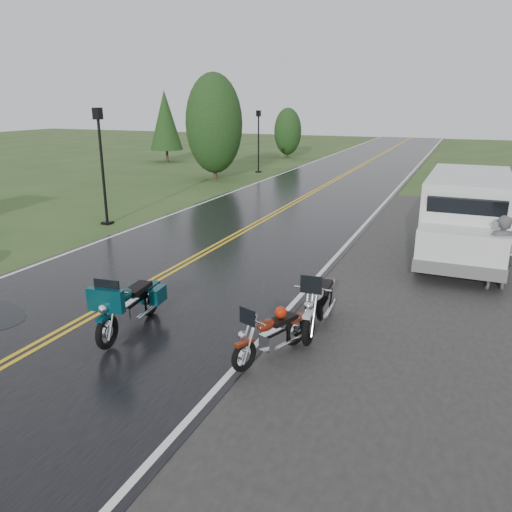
{
  "coord_description": "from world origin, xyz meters",
  "views": [
    {
      "loc": [
        7.11,
        -8.21,
        4.44
      ],
      "look_at": [
        2.8,
        2.0,
        1.0
      ],
      "focal_mm": 35.0,
      "sensor_mm": 36.0,
      "label": 1
    }
  ],
  "objects_px": {
    "van_white": "(425,228)",
    "lamp_post_near_left": "(102,167)",
    "motorcycle_red": "(244,345)",
    "motorcycle_silver": "(309,315)",
    "lamp_post_far_left": "(259,142)",
    "person_at_van": "(498,254)",
    "motorcycle_teal": "(106,318)"
  },
  "relations": [
    {
      "from": "motorcycle_red",
      "to": "van_white",
      "type": "relative_size",
      "value": 0.3
    },
    {
      "from": "motorcycle_red",
      "to": "van_white",
      "type": "distance_m",
      "value": 7.09
    },
    {
      "from": "motorcycle_teal",
      "to": "person_at_van",
      "type": "distance_m",
      "value": 9.16
    },
    {
      "from": "person_at_van",
      "to": "lamp_post_near_left",
      "type": "bearing_deg",
      "value": -27.8
    },
    {
      "from": "motorcycle_teal",
      "to": "van_white",
      "type": "xyz_separation_m",
      "value": [
        4.9,
        6.92,
        0.57
      ]
    },
    {
      "from": "motorcycle_teal",
      "to": "van_white",
      "type": "distance_m",
      "value": 8.5
    },
    {
      "from": "motorcycle_red",
      "to": "lamp_post_near_left",
      "type": "distance_m",
      "value": 12.28
    },
    {
      "from": "motorcycle_teal",
      "to": "motorcycle_silver",
      "type": "bearing_deg",
      "value": 18.7
    },
    {
      "from": "motorcycle_red",
      "to": "motorcycle_teal",
      "type": "xyz_separation_m",
      "value": [
        -2.65,
        -0.24,
        0.11
      ]
    },
    {
      "from": "motorcycle_silver",
      "to": "van_white",
      "type": "relative_size",
      "value": 0.36
    },
    {
      "from": "motorcycle_silver",
      "to": "lamp_post_near_left",
      "type": "relative_size",
      "value": 0.52
    },
    {
      "from": "motorcycle_red",
      "to": "lamp_post_near_left",
      "type": "height_order",
      "value": "lamp_post_near_left"
    },
    {
      "from": "person_at_van",
      "to": "lamp_post_far_left",
      "type": "height_order",
      "value": "lamp_post_far_left"
    },
    {
      "from": "person_at_van",
      "to": "lamp_post_far_left",
      "type": "bearing_deg",
      "value": -71.83
    },
    {
      "from": "motorcycle_silver",
      "to": "lamp_post_far_left",
      "type": "distance_m",
      "value": 24.46
    },
    {
      "from": "motorcycle_red",
      "to": "motorcycle_silver",
      "type": "relative_size",
      "value": 0.84
    },
    {
      "from": "person_at_van",
      "to": "lamp_post_far_left",
      "type": "distance_m",
      "value": 22.16
    },
    {
      "from": "motorcycle_silver",
      "to": "motorcycle_red",
      "type": "bearing_deg",
      "value": -121.46
    },
    {
      "from": "motorcycle_silver",
      "to": "van_white",
      "type": "height_order",
      "value": "van_white"
    },
    {
      "from": "van_white",
      "to": "motorcycle_teal",
      "type": "bearing_deg",
      "value": -124.58
    },
    {
      "from": "van_white",
      "to": "lamp_post_near_left",
      "type": "xyz_separation_m",
      "value": [
        -11.49,
        1.24,
        0.91
      ]
    },
    {
      "from": "motorcycle_teal",
      "to": "lamp_post_near_left",
      "type": "relative_size",
      "value": 0.52
    },
    {
      "from": "lamp_post_far_left",
      "to": "lamp_post_near_left",
      "type": "bearing_deg",
      "value": -88.97
    },
    {
      "from": "motorcycle_silver",
      "to": "person_at_van",
      "type": "bearing_deg",
      "value": 51.37
    },
    {
      "from": "van_white",
      "to": "lamp_post_near_left",
      "type": "distance_m",
      "value": 11.59
    },
    {
      "from": "van_white",
      "to": "person_at_van",
      "type": "height_order",
      "value": "van_white"
    },
    {
      "from": "van_white",
      "to": "lamp_post_near_left",
      "type": "height_order",
      "value": "lamp_post_near_left"
    },
    {
      "from": "motorcycle_red",
      "to": "lamp_post_near_left",
      "type": "xyz_separation_m",
      "value": [
        -9.24,
        7.93,
        1.59
      ]
    },
    {
      "from": "motorcycle_silver",
      "to": "lamp_post_near_left",
      "type": "xyz_separation_m",
      "value": [
        -9.96,
        6.59,
        1.48
      ]
    },
    {
      "from": "lamp_post_near_left",
      "to": "motorcycle_silver",
      "type": "bearing_deg",
      "value": -33.5
    },
    {
      "from": "motorcycle_red",
      "to": "van_white",
      "type": "xyz_separation_m",
      "value": [
        2.24,
        6.69,
        0.68
      ]
    },
    {
      "from": "person_at_van",
      "to": "lamp_post_near_left",
      "type": "height_order",
      "value": "lamp_post_near_left"
    }
  ]
}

